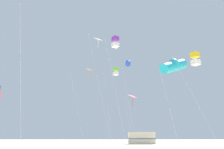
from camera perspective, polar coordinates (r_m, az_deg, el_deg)
kite_tube_blue at (r=29.98m, az=4.41°, el=2.98°), size 1.77×2.56×12.60m
kite_box_lime at (r=30.63m, az=1.03°, el=0.81°), size 2.22×2.23×11.63m
kite_box_violet at (r=22.10m, az=0.91°, el=8.78°), size 2.18×1.52×12.02m
kite_diamond_white at (r=25.75m, az=-3.73°, el=8.26°), size 2.95×2.48×13.66m
kite_diamond_scarlet at (r=24.58m, az=5.44°, el=-6.42°), size 1.56×1.56×6.64m
kite_diamond_orange at (r=26.04m, az=-6.41°, el=0.51°), size 3.07×3.07×10.17m
kite_tube_cyan at (r=14.89m, az=16.42°, el=2.31°), size 2.40×2.09×7.35m
kite_box_gold at (r=19.66m, az=21.71°, el=3.97°), size 2.80×2.62×9.07m
rv_van_cream at (r=53.71m, az=8.04°, el=-16.74°), size 6.49×2.48×2.80m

